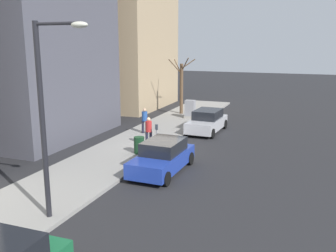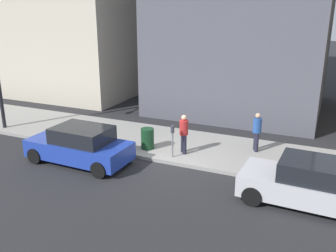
# 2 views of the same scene
# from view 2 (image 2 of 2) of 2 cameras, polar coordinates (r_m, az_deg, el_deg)

# --- Properties ---
(ground_plane) EXTENTS (120.00, 120.00, 0.00)m
(ground_plane) POSITION_cam_2_polar(r_m,az_deg,el_deg) (15.05, -0.25, -5.84)
(ground_plane) COLOR #232326
(sidewalk) EXTENTS (4.00, 36.00, 0.15)m
(sidewalk) POSITION_cam_2_polar(r_m,az_deg,el_deg) (16.73, 2.56, -3.06)
(sidewalk) COLOR gray
(sidewalk) RESTS_ON ground
(parked_car_silver) EXTENTS (2.06, 4.27, 1.52)m
(parked_car_silver) POSITION_cam_2_polar(r_m,az_deg,el_deg) (12.70, 20.86, -8.20)
(parked_car_silver) COLOR #B7B7BC
(parked_car_silver) RESTS_ON ground
(parked_car_blue) EXTENTS (2.01, 4.24, 1.52)m
(parked_car_blue) POSITION_cam_2_polar(r_m,az_deg,el_deg) (15.34, -13.27, -2.90)
(parked_car_blue) COLOR #1E389E
(parked_car_blue) RESTS_ON ground
(parking_meter) EXTENTS (0.14, 0.10, 1.35)m
(parking_meter) POSITION_cam_2_polar(r_m,az_deg,el_deg) (15.04, 0.69, -1.83)
(parking_meter) COLOR slate
(parking_meter) RESTS_ON sidewalk
(trash_bin) EXTENTS (0.56, 0.56, 0.90)m
(trash_bin) POSITION_cam_2_polar(r_m,az_deg,el_deg) (16.10, -3.15, -1.93)
(trash_bin) COLOR #14381E
(trash_bin) RESTS_ON sidewalk
(pedestrian_near_meter) EXTENTS (0.38, 0.36, 1.66)m
(pedestrian_near_meter) POSITION_cam_2_polar(r_m,az_deg,el_deg) (16.12, 13.40, -0.56)
(pedestrian_near_meter) COLOR #1E1E2D
(pedestrian_near_meter) RESTS_ON sidewalk
(pedestrian_midblock) EXTENTS (0.36, 0.36, 1.66)m
(pedestrian_midblock) POSITION_cam_2_polar(r_m,az_deg,el_deg) (15.44, 2.42, -0.89)
(pedestrian_midblock) COLOR #1E1E2D
(pedestrian_midblock) RESTS_ON sidewalk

